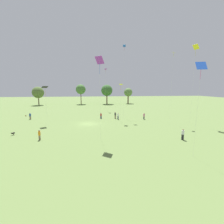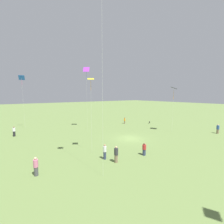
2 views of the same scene
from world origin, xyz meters
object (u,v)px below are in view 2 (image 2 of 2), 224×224
at_px(person_1, 105,152).
at_px(kite_6, 22,79).
at_px(dog_0, 149,122).
at_px(person_2, 116,154).
at_px(person_4, 218,129).
at_px(person_5, 14,132).
at_px(kite_0, 86,71).
at_px(person_6, 144,149).
at_px(person_0, 125,121).
at_px(kite_2, 91,82).
at_px(person_3, 36,167).
at_px(kite_3, 174,89).

bearing_deg(person_1, kite_6, -21.97).
relative_size(kite_6, dog_0, 18.92).
relative_size(person_2, person_4, 1.03).
bearing_deg(kite_6, person_4, -162.88).
relative_size(person_5, kite_0, 0.14).
bearing_deg(dog_0, person_6, -101.63).
xyz_separation_m(person_1, person_5, (7.89, -17.44, -0.01)).
distance_m(person_0, person_4, 19.50).
xyz_separation_m(person_4, person_6, (19.28, -1.24, -0.11)).
xyz_separation_m(person_6, dog_0, (-16.69, -13.20, -0.40)).
bearing_deg(kite_2, person_3, -90.90).
height_order(person_4, kite_6, kite_6).
xyz_separation_m(person_3, person_4, (-30.89, 3.91, -0.01)).
relative_size(person_3, person_6, 1.13).
relative_size(kite_0, kite_3, 1.49).
bearing_deg(person_4, kite_6, -19.52).
bearing_deg(dog_0, person_3, -119.56).
xyz_separation_m(person_3, person_5, (0.83, -16.68, -0.00)).
height_order(person_5, kite_2, kite_2).
height_order(person_6, kite_3, kite_3).
height_order(person_1, person_4, person_4).
relative_size(person_4, person_5, 1.00).
height_order(person_3, kite_2, kite_2).
relative_size(person_6, kite_6, 0.14).
distance_m(person_1, person_6, 4.93).
bearing_deg(kite_6, dog_0, -145.07).
bearing_deg(dog_0, person_1, -111.98).
relative_size(person_6, kite_3, 0.18).
relative_size(person_5, kite_6, 0.16).
xyz_separation_m(person_5, kite_6, (-2.28, -5.89, 9.80)).
xyz_separation_m(person_2, person_4, (-23.27, 1.72, -0.03)).
bearing_deg(person_5, person_0, -35.87).
distance_m(person_0, kite_0, 15.30).
relative_size(person_5, dog_0, 2.96).
height_order(person_5, dog_0, person_5).
xyz_separation_m(person_0, kite_6, (21.16, -8.82, 9.85)).
distance_m(person_5, kite_0, 17.81).
bearing_deg(kite_6, kite_2, 163.85).
relative_size(person_2, kite_3, 0.21).
xyz_separation_m(person_2, person_6, (-3.99, 0.49, -0.15)).
bearing_deg(kite_0, person_2, -24.46).
bearing_deg(person_2, kite_2, -42.82).
xyz_separation_m(person_3, kite_3, (-24.81, -1.89, 7.60)).
height_order(person_0, dog_0, person_0).
distance_m(person_2, kite_0, 21.01).
bearing_deg(person_6, person_2, -132.63).
xyz_separation_m(person_4, kite_6, (29.44, -26.48, 9.80)).
bearing_deg(kite_0, kite_3, 35.60).
distance_m(person_2, kite_2, 9.10).
bearing_deg(person_4, kite_2, 8.62).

